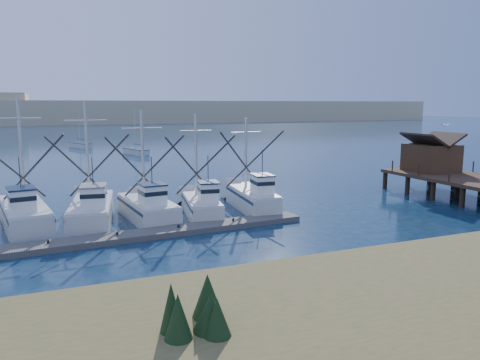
% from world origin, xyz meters
% --- Properties ---
extents(ground, '(500.00, 500.00, 0.00)m').
position_xyz_m(ground, '(0.00, 0.00, 0.00)').
color(ground, '#0B2034').
rests_on(ground, ground).
extents(shore_bank, '(40.00, 10.00, 1.60)m').
position_xyz_m(shore_bank, '(-8.00, -10.00, 0.80)').
color(shore_bank, '#4C422D').
rests_on(shore_bank, ground).
extents(floating_dock, '(27.89, 3.87, 0.37)m').
position_xyz_m(floating_dock, '(-10.08, 6.30, 0.19)').
color(floating_dock, '#5B5651').
rests_on(floating_dock, ground).
extents(timber_pier, '(7.00, 20.00, 8.00)m').
position_xyz_m(timber_pier, '(21.50, 8.46, 2.57)').
color(timber_pier, black).
rests_on(timber_pier, ground).
extents(dune_ridge, '(360.00, 60.00, 10.00)m').
position_xyz_m(dune_ridge, '(0.00, 210.00, 5.00)').
color(dune_ridge, tan).
rests_on(dune_ridge, ground).
extents(trawler_fleet, '(27.78, 8.83, 9.28)m').
position_xyz_m(trawler_fleet, '(-10.68, 11.22, 0.95)').
color(trawler_fleet, silver).
rests_on(trawler_fleet, ground).
extents(sailboat_near, '(3.59, 6.50, 8.10)m').
position_xyz_m(sailboat_near, '(0.97, 57.20, 0.49)').
color(sailboat_near, silver).
rests_on(sailboat_near, ground).
extents(sailboat_far, '(4.08, 6.42, 8.10)m').
position_xyz_m(sailboat_far, '(-6.95, 73.69, 0.49)').
color(sailboat_far, silver).
rests_on(sailboat_far, ground).
extents(flying_gull, '(0.98, 0.18, 0.18)m').
position_xyz_m(flying_gull, '(15.88, 5.18, 6.83)').
color(flying_gull, white).
rests_on(flying_gull, ground).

